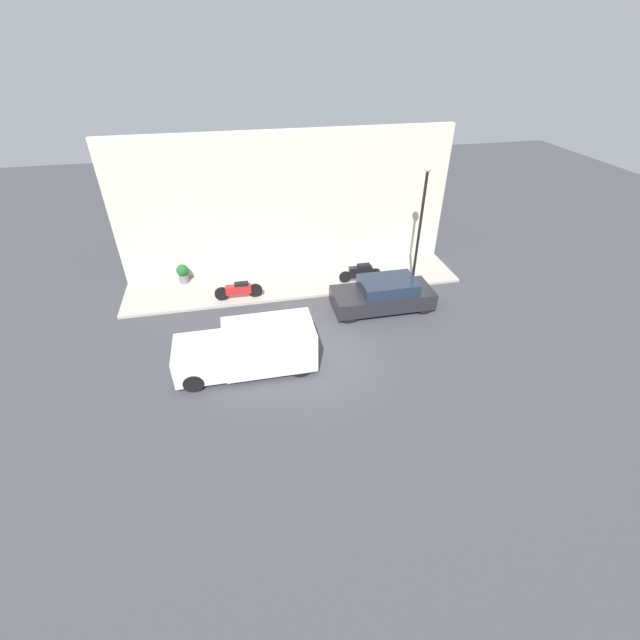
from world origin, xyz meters
TOP-DOWN VIEW (x-y plane):
  - ground_plane at (0.00, 0.00)m, footprint 60.00×60.00m
  - sidewalk at (5.40, 0.00)m, footprint 2.82×15.04m
  - building_facade at (6.96, 0.00)m, footprint 0.30×15.04m
  - parked_car at (2.62, -3.29)m, footprint 1.77×4.14m
  - delivery_van at (-0.09, 2.46)m, footprint 1.82×4.67m
  - motorcycle_red at (4.44, 2.57)m, footprint 0.30×2.03m
  - motorcycle_black at (4.86, -2.97)m, footprint 0.30×1.97m
  - streetlamp at (4.27, -5.29)m, footprint 0.32×0.32m
  - potted_plant at (6.40, 4.97)m, footprint 0.54×0.54m

SIDE VIEW (x-z plane):
  - ground_plane at x=0.00m, z-range 0.00..0.00m
  - sidewalk at x=5.40m, z-range 0.00..0.12m
  - motorcycle_red at x=4.44m, z-range 0.16..0.91m
  - motorcycle_black at x=4.86m, z-range 0.14..0.97m
  - potted_plant at x=6.40m, z-range 0.15..1.01m
  - parked_car at x=2.62m, z-range -0.02..1.30m
  - delivery_van at x=-0.09m, z-range 0.02..1.64m
  - building_facade at x=6.96m, z-range 0.00..6.36m
  - streetlamp at x=4.27m, z-range 0.82..6.09m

